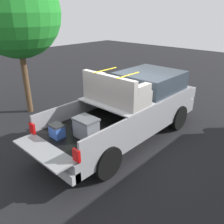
# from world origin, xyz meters

# --- Properties ---
(ground_plane) EXTENTS (40.00, 40.00, 0.00)m
(ground_plane) POSITION_xyz_m (0.00, 0.00, 0.00)
(ground_plane) COLOR black
(pickup_truck) EXTENTS (6.05, 2.06, 2.23)m
(pickup_truck) POSITION_xyz_m (0.39, -0.00, 0.98)
(pickup_truck) COLOR gray
(pickup_truck) RESTS_ON ground_plane
(tree_background) EXTENTS (3.13, 3.13, 5.28)m
(tree_background) POSITION_xyz_m (-0.95, 4.23, 3.71)
(tree_background) COLOR brown
(tree_background) RESTS_ON ground_plane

